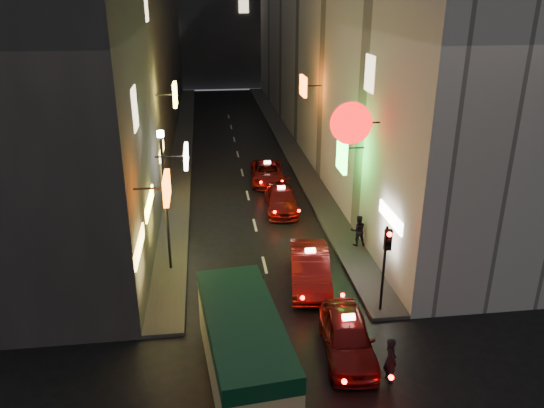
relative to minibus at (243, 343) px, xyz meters
name	(u,v)px	position (x,y,z in m)	size (l,w,h in m)	color
building_left	(124,30)	(-6.45, 28.88, 7.34)	(7.66, 52.00, 18.00)	#3B3836
building_right	(335,28)	(9.55, 28.88, 7.34)	(8.16, 52.00, 18.00)	beige
sidewalk_left	(183,145)	(-2.70, 28.89, -1.58)	(1.50, 52.00, 0.15)	#403E3B
sidewalk_right	(286,141)	(5.80, 28.89, -1.58)	(1.50, 52.00, 0.15)	#403E3B
minibus	(243,343)	(0.00, 0.00, 0.00)	(2.74, 6.29, 2.62)	#CCC07F
taxi_near	(348,334)	(3.61, 1.17, -0.84)	(2.54, 5.27, 1.79)	maroon
taxi_second	(310,266)	(3.25, 5.97, -0.78)	(2.94, 5.73, 1.91)	maroon
taxi_third	(281,198)	(3.25, 14.37, -0.92)	(2.15, 4.73, 1.64)	maroon
taxi_far	(267,171)	(3.04, 19.17, -0.91)	(2.18, 4.78, 1.66)	maroon
pedestrian_crossing	(391,357)	(4.60, -0.29, -0.77)	(0.58, 0.38, 1.77)	black
pedestrian_sidewalk	(358,229)	(6.22, 9.07, -0.64)	(0.65, 0.41, 1.74)	black
traffic_light	(386,252)	(5.55, 3.36, 1.03)	(0.26, 0.43, 3.50)	black
lamp_post	(165,193)	(-2.65, 7.89, 2.07)	(0.28, 0.28, 6.22)	black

